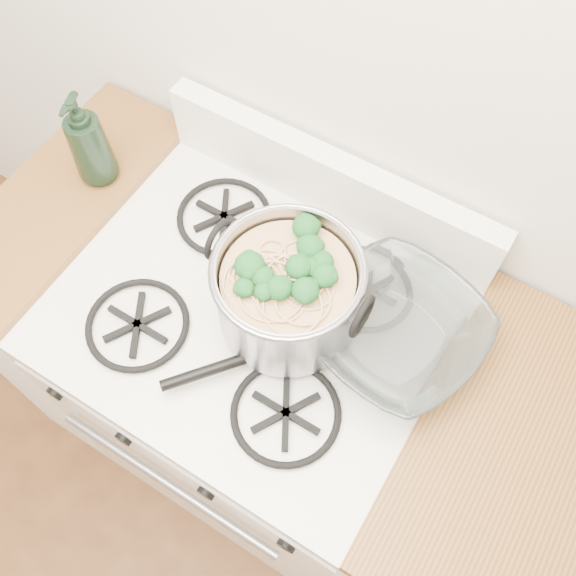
% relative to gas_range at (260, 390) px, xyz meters
% --- Properties ---
extents(gas_range, '(0.76, 0.66, 0.92)m').
position_rel_gas_range_xyz_m(gas_range, '(0.00, 0.00, 0.00)').
color(gas_range, white).
rests_on(gas_range, ground).
extents(counter_left, '(0.25, 0.65, 0.92)m').
position_rel_gas_range_xyz_m(counter_left, '(-0.51, 0.00, 0.02)').
color(counter_left, silver).
rests_on(counter_left, ground).
extents(stock_pot, '(0.31, 0.28, 0.19)m').
position_rel_gas_range_xyz_m(stock_pot, '(0.07, 0.02, 0.58)').
color(stock_pot, '#919299').
rests_on(stock_pot, gas_range).
extents(spatula, '(0.42, 0.42, 0.02)m').
position_rel_gas_range_xyz_m(spatula, '(0.11, -0.03, 0.50)').
color(spatula, black).
rests_on(spatula, gas_range).
extents(glass_bowl, '(0.15, 0.15, 0.03)m').
position_rel_gas_range_xyz_m(glass_bowl, '(0.27, 0.08, 0.50)').
color(glass_bowl, white).
rests_on(glass_bowl, gas_range).
extents(bottle, '(0.11, 0.11, 0.23)m').
position_rel_gas_range_xyz_m(bottle, '(-0.46, 0.10, 0.60)').
color(bottle, black).
rests_on(bottle, counter_left).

